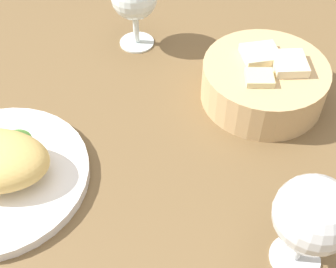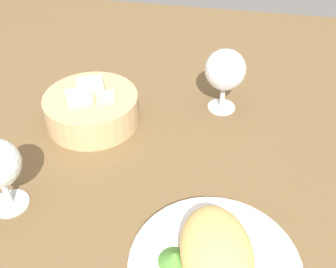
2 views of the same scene
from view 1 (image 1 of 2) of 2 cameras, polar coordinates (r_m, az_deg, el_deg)
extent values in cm
cube|color=brown|center=(60.81, -1.43, -3.72)|extent=(140.00, 140.00, 2.00)
cone|color=#498430|center=(62.77, -18.78, -0.36)|extent=(4.46, 4.46, 1.79)
cylinder|color=tan|center=(67.46, 11.87, 6.33)|extent=(17.84, 17.84, 5.91)
cube|color=beige|center=(66.94, 14.66, 7.31)|extent=(6.09, 6.36, 5.00)
cube|color=beige|center=(67.84, 11.25, 8.47)|extent=(6.69, 6.52, 5.06)
cube|color=beige|center=(63.77, 11.18, 5.97)|extent=(4.66, 4.44, 3.73)
cylinder|color=silver|center=(53.85, 15.60, -14.62)|extent=(5.63, 5.63, 0.60)
cylinder|color=silver|center=(51.72, 16.17, -13.32)|extent=(1.00, 1.00, 4.39)
sphere|color=silver|center=(46.58, 17.76, -9.59)|extent=(8.00, 8.00, 8.00)
cylinder|color=silver|center=(78.28, -3.92, 11.46)|extent=(5.74, 5.74, 0.60)
cylinder|color=silver|center=(76.78, -4.02, 13.01)|extent=(1.00, 1.00, 4.56)
camera|label=2|loc=(0.67, -59.62, 31.31)|focal=42.68mm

